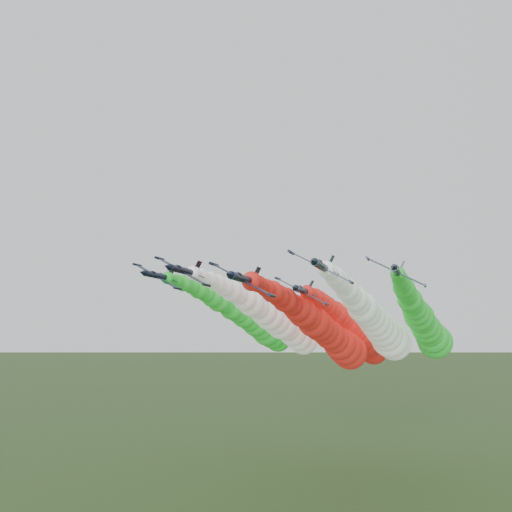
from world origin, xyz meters
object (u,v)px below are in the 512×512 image
at_px(jet_inner_right, 379,326).
at_px(jet_trail, 357,334).
at_px(jet_inner_left, 278,322).
at_px(jet_lead, 328,334).
at_px(jet_outer_left, 253,322).
at_px(jet_outer_right, 425,325).

bearing_deg(jet_inner_right, jet_trail, 115.90).
xyz_separation_m(jet_inner_left, jet_inner_right, (24.94, -0.32, -1.22)).
bearing_deg(jet_lead, jet_inner_left, 155.04).
distance_m(jet_outer_left, jet_trail, 28.30).
bearing_deg(jet_trail, jet_inner_right, -64.10).
height_order(jet_lead, jet_inner_left, jet_inner_left).
height_order(jet_inner_right, jet_outer_left, jet_outer_left).
xyz_separation_m(jet_outer_left, jet_outer_right, (45.22, 2.32, -1.01)).
bearing_deg(jet_lead, jet_outer_left, 145.50).
bearing_deg(jet_trail, jet_outer_left, -170.84).
height_order(jet_inner_right, jet_trail, jet_inner_right).
relative_size(jet_inner_right, jet_outer_right, 1.00).
bearing_deg(jet_outer_right, jet_inner_left, -160.69).
bearing_deg(jet_inner_right, jet_inner_left, 179.27).
bearing_deg(jet_outer_right, jet_trail, 172.97).
relative_size(jet_outer_left, jet_outer_right, 0.99).
height_order(jet_outer_right, jet_trail, jet_outer_right).
distance_m(jet_inner_right, jet_outer_left, 36.47).
bearing_deg(jet_trail, jet_outer_right, -7.03).
bearing_deg(jet_outer_right, jet_outer_left, -177.06).
bearing_deg(jet_outer_left, jet_trail, 9.16).
bearing_deg(jet_outer_left, jet_inner_right, -16.47).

